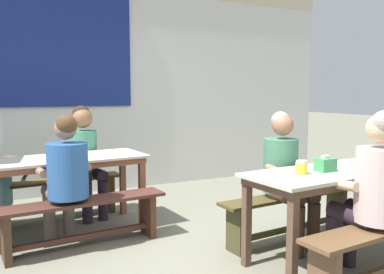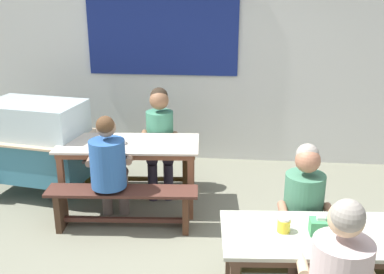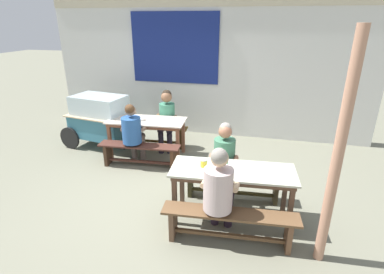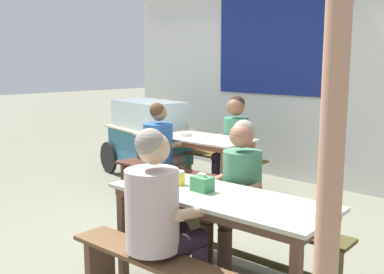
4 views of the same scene
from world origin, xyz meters
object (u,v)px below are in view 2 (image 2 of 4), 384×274
dining_table_near (339,244)px  soup_bowl (119,142)px  bench_far_front (123,202)px  person_center_facing (160,133)px  person_right_near_table (305,212)px  food_cart (36,142)px  person_left_back_turned (109,165)px  tissue_box (321,227)px  condiment_jar (284,225)px  bench_far_back (137,165)px  bench_near_back (317,250)px  dining_table_far (129,150)px

dining_table_near → soup_bowl: size_ratio=11.23×
bench_far_front → person_center_facing: size_ratio=1.22×
bench_far_front → soup_bowl: size_ratio=10.28×
person_right_near_table → food_cart: bearing=152.5°
person_left_back_turned → tissue_box: 2.22m
bench_far_front → food_cart: food_cart is taller
person_center_facing → tissue_box: bearing=-55.5°
condiment_jar → person_left_back_turned: bearing=142.2°
condiment_jar → soup_bowl: 2.28m
person_right_near_table → tissue_box: 0.46m
person_center_facing → bench_far_front: bearing=-103.1°
food_cart → person_left_back_turned: 1.27m
bench_far_back → bench_far_front: same height
bench_far_front → person_center_facing: (0.22, 0.96, 0.42)m
bench_far_back → bench_far_front: bearing=-85.6°
dining_table_near → person_left_back_turned: 2.32m
dining_table_near → person_left_back_turned: (-1.98, 1.22, 0.01)m
dining_table_near → food_cart: food_cart is taller
person_center_facing → dining_table_near: bearing=-52.7°
bench_near_back → person_right_near_table: 0.43m
dining_table_far → person_left_back_turned: (-0.09, -0.45, 0.01)m
bench_far_front → person_left_back_turned: (-0.13, 0.05, 0.39)m
dining_table_far → bench_far_back: size_ratio=1.08×
soup_bowl → dining_table_far: bearing=26.5°
bench_near_back → condiment_jar: bearing=-124.1°
food_cart → tissue_box: (2.90, -1.93, 0.17)m
person_right_near_table → person_center_facing: size_ratio=0.98×
person_left_back_turned → condiment_jar: bearing=-37.8°
food_cart → bench_near_back: bearing=-25.1°
bench_near_back → tissue_box: size_ratio=10.64×
bench_near_back → person_left_back_turned: size_ratio=1.29×
soup_bowl → dining_table_near: bearing=-39.4°
person_right_near_table → soup_bowl: person_right_near_table is taller
dining_table_near → bench_near_back: 0.63m
food_cart → person_left_back_turned: bearing=-32.8°
condiment_jar → food_cart: bearing=144.1°
person_right_near_table → bench_far_front: bearing=155.9°
bench_near_back → tissue_box: tissue_box is taller
dining_table_near → tissue_box: (-0.14, -0.02, 0.14)m
dining_table_near → dining_table_far: bearing=138.4°
person_left_back_turned → dining_table_near: bearing=-31.7°
dining_table_far → tissue_box: size_ratio=10.67×
dining_table_near → person_right_near_table: person_right_near_table is taller
bench_far_front → person_right_near_table: (1.67, -0.75, 0.39)m
bench_far_back → person_center_facing: size_ratio=1.15×
bench_far_front → person_left_back_turned: size_ratio=1.27×
food_cart → person_left_back_turned: (1.06, -0.69, 0.04)m
person_left_back_turned → soup_bowl: bearing=90.2°
person_center_facing → condiment_jar: size_ratio=11.78×
tissue_box → condiment_jar: bearing=178.4°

